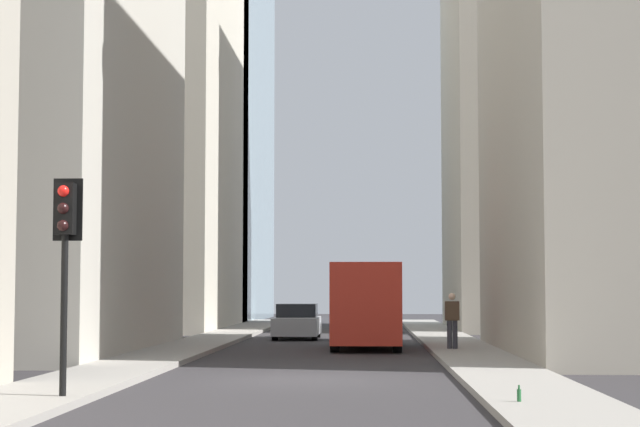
{
  "coord_description": "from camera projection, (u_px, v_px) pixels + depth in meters",
  "views": [
    {
      "loc": [
        -24.38,
        -1.44,
        1.96
      ],
      "look_at": [
        15.13,
        0.25,
        4.72
      ],
      "focal_mm": 61.94,
      "sensor_mm": 36.0,
      "label": 1
    }
  ],
  "objects": [
    {
      "name": "ground_plane",
      "position": [
        302.0,
        380.0,
        24.22
      ],
      "size": [
        135.0,
        135.0,
        0.0
      ],
      "primitive_type": "plane",
      "color": "#302D30"
    },
    {
      "name": "sidewalk_right",
      "position": [
        99.0,
        376.0,
        24.42
      ],
      "size": [
        90.0,
        2.2,
        0.14
      ],
      "primitive_type": "cube",
      "color": "gray",
      "rests_on": "ground_plane"
    },
    {
      "name": "sidewalk_left",
      "position": [
        508.0,
        377.0,
        24.03
      ],
      "size": [
        90.0,
        2.2,
        0.14
      ],
      "primitive_type": "cube",
      "color": "gray",
      "rests_on": "ground_plane"
    },
    {
      "name": "building_left_far",
      "position": [
        549.0,
        83.0,
        55.28
      ],
      "size": [
        12.49,
        10.5,
        24.63
      ],
      "color": "#A8A091",
      "rests_on": "ground_plane"
    },
    {
      "name": "building_right_far",
      "position": [
        136.0,
        11.0,
        57.5
      ],
      "size": [
        17.2,
        10.5,
        32.99
      ],
      "color": "beige",
      "rests_on": "ground_plane"
    },
    {
      "name": "delivery_truck",
      "position": [
        366.0,
        305.0,
        37.2
      ],
      "size": [
        6.46,
        2.25,
        2.84
      ],
      "color": "red",
      "rests_on": "ground_plane"
    },
    {
      "name": "sedan_silver",
      "position": [
        297.0,
        322.0,
        44.63
      ],
      "size": [
        4.3,
        1.78,
        1.42
      ],
      "color": "#B7BABF",
      "rests_on": "ground_plane"
    },
    {
      "name": "traffic_light_foreground",
      "position": [
        65.0,
        235.0,
        19.21
      ],
      "size": [
        0.43,
        0.52,
        3.79
      ],
      "color": "black",
      "rests_on": "sidewalk_right"
    },
    {
      "name": "pedestrian",
      "position": [
        452.0,
        318.0,
        34.49
      ],
      "size": [
        0.26,
        0.44,
        1.74
      ],
      "color": "#33333D",
      "rests_on": "sidewalk_left"
    },
    {
      "name": "discarded_bottle",
      "position": [
        519.0,
        395.0,
        18.06
      ],
      "size": [
        0.07,
        0.07,
        0.27
      ],
      "color": "#236033",
      "rests_on": "sidewalk_left"
    }
  ]
}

